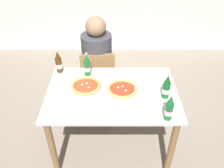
% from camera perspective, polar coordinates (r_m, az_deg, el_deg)
% --- Properties ---
extents(ground_plane, '(8.00, 8.00, 0.00)m').
position_cam_1_polar(ground_plane, '(2.70, -0.00, -14.31)').
color(ground_plane, gray).
extents(dining_table_main, '(1.20, 0.80, 0.75)m').
position_cam_1_polar(dining_table_main, '(2.24, -0.00, -4.13)').
color(dining_table_main, silver).
rests_on(dining_table_main, ground_plane).
extents(chair_behind_table, '(0.43, 0.43, 0.85)m').
position_cam_1_polar(chair_behind_table, '(2.82, -3.37, 1.75)').
color(chair_behind_table, olive).
rests_on(chair_behind_table, ground_plane).
extents(diner_seated, '(0.34, 0.34, 1.21)m').
position_cam_1_polar(diner_seated, '(2.80, -3.51, 4.04)').
color(diner_seated, '#2D3342').
rests_on(diner_seated, ground_plane).
extents(pizza_margherita_near, '(0.31, 0.31, 0.04)m').
position_cam_1_polar(pizza_margherita_near, '(2.16, 2.50, -1.31)').
color(pizza_margherita_near, white).
rests_on(pizza_margherita_near, dining_table_main).
extents(pizza_marinara_far, '(0.31, 0.31, 0.04)m').
position_cam_1_polar(pizza_marinara_far, '(2.21, -6.35, -0.55)').
color(pizza_marinara_far, white).
rests_on(pizza_marinara_far, dining_table_main).
extents(beer_bottle_left, '(0.07, 0.07, 0.25)m').
position_cam_1_polar(beer_bottle_left, '(2.43, -12.79, 5.02)').
color(beer_bottle_left, '#512D0F').
rests_on(beer_bottle_left, dining_table_main).
extents(beer_bottle_center, '(0.07, 0.07, 0.25)m').
position_cam_1_polar(beer_bottle_center, '(2.09, 13.07, -0.88)').
color(beer_bottle_center, '#14591E').
rests_on(beer_bottle_center, dining_table_main).
extents(beer_bottle_right, '(0.07, 0.07, 0.25)m').
position_cam_1_polar(beer_bottle_right, '(2.34, -6.06, 4.39)').
color(beer_bottle_right, '#196B2D').
rests_on(beer_bottle_right, dining_table_main).
extents(beer_bottle_extra, '(0.07, 0.07, 0.25)m').
position_cam_1_polar(beer_bottle_extra, '(1.89, 13.68, -5.90)').
color(beer_bottle_extra, '#196B2D').
rests_on(beer_bottle_extra, dining_table_main).
extents(napkin_with_cutlery, '(0.22, 0.22, 0.01)m').
position_cam_1_polar(napkin_with_cutlery, '(2.06, -11.40, -4.94)').
color(napkin_with_cutlery, white).
rests_on(napkin_with_cutlery, dining_table_main).
extents(paper_cup, '(0.07, 0.07, 0.09)m').
position_cam_1_polar(paper_cup, '(2.12, 8.46, -1.73)').
color(paper_cup, white).
rests_on(paper_cup, dining_table_main).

